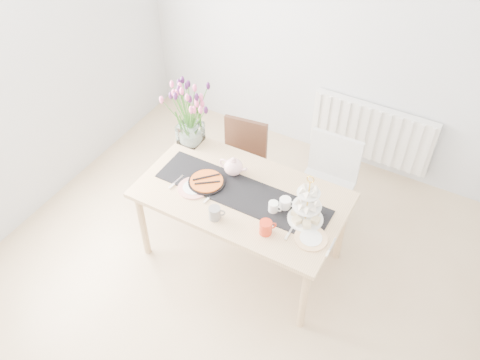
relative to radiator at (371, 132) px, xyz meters
The scene contains 16 objects.
room_shell 2.40m from the radiator, 102.86° to the right, with size 4.50×4.50×4.50m.
radiator is the anchor object (origin of this frame).
dining_table 1.71m from the radiator, 109.01° to the right, with size 1.60×0.90×0.75m.
chair_brown 1.32m from the radiator, 133.61° to the right, with size 0.46×0.46×0.82m.
chair_white 0.90m from the radiator, 96.65° to the right, with size 0.46×0.46×0.91m.
table_runner 1.72m from the radiator, 109.01° to the right, with size 1.40×0.35×0.01m, color black.
tulip_vase 1.89m from the radiator, 134.52° to the right, with size 0.66×0.66×0.57m.
cake_stand 1.67m from the radiator, 90.55° to the right, with size 0.26×0.26×0.39m.
teapot 1.66m from the radiator, 116.45° to the right, with size 0.24×0.20×0.16m, color white, non-canonical shape.
cream_jug 1.62m from the radiator, 97.25° to the right, with size 0.09×0.09×0.09m, color white.
tart_tin 1.88m from the radiator, 117.27° to the right, with size 0.29×0.29×0.04m.
mug_grey 2.04m from the radiator, 107.43° to the right, with size 0.09×0.09×0.10m, color slate.
mug_white 1.71m from the radiator, 98.97° to the right, with size 0.07×0.07×0.09m, color white.
mug_orange 1.91m from the radiator, 96.57° to the right, with size 0.09×0.09×0.11m, color red.
plate_left 1.99m from the radiator, 117.56° to the right, with size 0.25×0.25×0.01m, color white.
plate_right 1.79m from the radiator, 86.99° to the right, with size 0.24×0.24×0.01m, color silver.
Camera 1 is at (1.27, -1.82, 3.55)m, focal length 38.00 mm.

